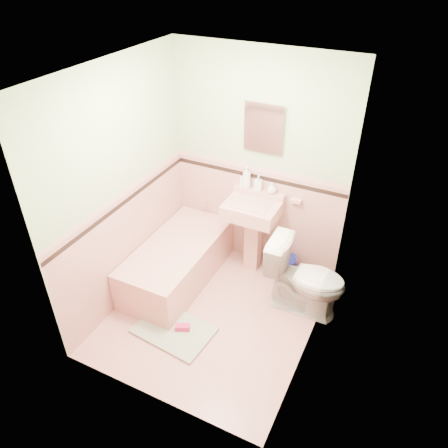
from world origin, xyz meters
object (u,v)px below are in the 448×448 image
at_px(soap_bottle_right, 272,188).
at_px(bucket, 286,266).
at_px(soap_bottle_mid, 258,183).
at_px(soap_bottle_left, 247,177).
at_px(sink, 251,237).
at_px(medicine_cabinet, 264,128).
at_px(shoe, 183,327).
at_px(bathtub, 178,263).
at_px(toilet, 306,278).

xyz_separation_m(soap_bottle_right, bucket, (0.28, -0.10, -0.93)).
bearing_deg(soap_bottle_mid, soap_bottle_left, 180.00).
distance_m(sink, medicine_cabinet, 1.26).
bearing_deg(shoe, sink, 55.67).
bearing_deg(soap_bottle_right, bucket, -20.22).
relative_size(bathtub, medicine_cabinet, 3.33).
bearing_deg(soap_bottle_right, soap_bottle_mid, 180.00).
relative_size(medicine_cabinet, soap_bottle_left, 1.75).
height_order(bathtub, shoe, bathtub).
bearing_deg(soap_bottle_right, bathtub, -139.17).
relative_size(sink, bucket, 3.72).
bearing_deg(soap_bottle_left, shoe, -92.53).
bearing_deg(sink, medicine_cabinet, 90.00).
xyz_separation_m(sink, medicine_cabinet, (0.00, 0.21, 1.24)).
xyz_separation_m(sink, toilet, (0.76, -0.35, -0.05)).
distance_m(medicine_cabinet, toilet, 1.60).
bearing_deg(bucket, toilet, -51.48).
relative_size(sink, soap_bottle_mid, 5.09).
height_order(toilet, shoe, toilet).
bearing_deg(soap_bottle_left, toilet, -29.97).
bearing_deg(bucket, bathtub, -151.02).
distance_m(sink, toilet, 0.84).
bearing_deg(shoe, medicine_cabinet, 57.16).
xyz_separation_m(bucket, shoe, (-0.64, -1.29, -0.06)).
distance_m(soap_bottle_left, soap_bottle_mid, 0.15).
bearing_deg(sink, soap_bottle_right, 51.77).
bearing_deg(soap_bottle_left, bathtub, -126.30).
bearing_deg(sink, toilet, -24.68).
relative_size(sink, soap_bottle_left, 3.57).
height_order(soap_bottle_left, bucket, soap_bottle_left).
distance_m(bathtub, soap_bottle_mid, 1.29).
distance_m(sink, soap_bottle_left, 0.69).
bearing_deg(shoe, soap_bottle_mid, 57.71).
bearing_deg(bathtub, bucket, 28.98).
bearing_deg(bathtub, soap_bottle_mid, 47.02).
xyz_separation_m(soap_bottle_right, toilet, (0.62, -0.53, -0.64)).
relative_size(toilet, bucket, 3.32).
relative_size(soap_bottle_mid, soap_bottle_right, 1.38).
relative_size(toilet, shoe, 5.66).
distance_m(soap_bottle_right, shoe, 1.74).
xyz_separation_m(bathtub, soap_bottle_mid, (0.66, 0.71, 0.85)).
xyz_separation_m(sink, soap_bottle_right, (0.14, 0.18, 0.59)).
bearing_deg(bucket, soap_bottle_left, 169.99).
xyz_separation_m(bathtub, shoe, (0.46, -0.68, -0.17)).
height_order(sink, shoe, sink).
bearing_deg(bucket, sink, -169.41).
distance_m(sink, soap_bottle_mid, 0.64).
height_order(medicine_cabinet, soap_bottle_mid, medicine_cabinet).
bearing_deg(soap_bottle_right, shoe, -104.58).
relative_size(medicine_cabinet, soap_bottle_right, 3.45).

